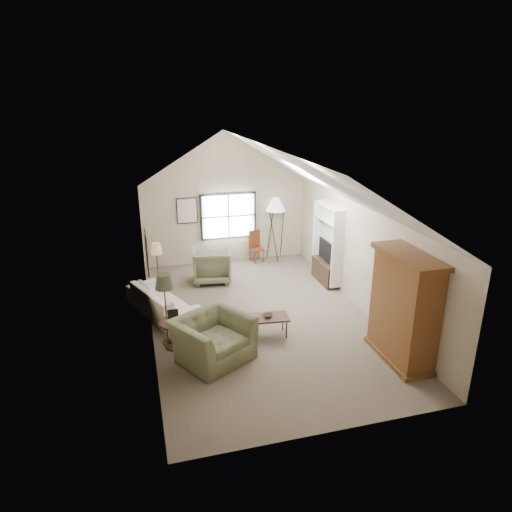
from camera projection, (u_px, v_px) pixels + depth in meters
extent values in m
cube|color=#6A5C4C|center=(260.00, 317.00, 10.74)|extent=(5.00, 8.00, 0.01)
cube|color=tan|center=(225.00, 222.00, 13.95)|extent=(5.00, 0.01, 2.50)
cube|color=tan|center=(335.00, 363.00, 6.69)|extent=(5.00, 0.01, 2.50)
cube|color=tan|center=(148.00, 279.00, 9.70)|extent=(0.01, 8.00, 2.50)
cube|color=tan|center=(361.00, 258.00, 10.94)|extent=(0.01, 8.00, 2.50)
cube|color=black|center=(228.00, 216.00, 13.87)|extent=(1.72, 0.08, 1.42)
cube|color=black|center=(147.00, 252.00, 9.81)|extent=(0.68, 0.04, 0.88)
cube|color=black|center=(187.00, 211.00, 13.49)|extent=(0.62, 0.04, 0.78)
cube|color=brown|center=(404.00, 308.00, 8.73)|extent=(0.60, 1.50, 2.20)
cube|color=white|center=(327.00, 243.00, 12.39)|extent=(0.32, 1.30, 2.10)
cube|color=#382316|center=(325.00, 272.00, 12.67)|extent=(0.34, 1.18, 0.60)
cube|color=black|center=(326.00, 251.00, 12.46)|extent=(0.05, 0.90, 0.55)
imported|color=beige|center=(163.00, 301.00, 10.82)|extent=(1.72, 2.45, 0.67)
imported|color=#686C4B|center=(213.00, 339.00, 8.93)|extent=(1.80, 1.73, 0.89)
imported|color=#68714F|center=(212.00, 265.00, 12.68)|extent=(1.16, 1.19, 0.96)
cube|color=#3E2419|center=(268.00, 326.00, 9.87)|extent=(0.93, 0.57, 0.45)
imported|color=#322314|center=(268.00, 316.00, 9.78)|extent=(0.23, 0.23, 0.05)
cylinder|color=#3A2017|center=(174.00, 335.00, 9.41)|extent=(0.75, 0.75, 0.57)
cube|color=maroon|center=(257.00, 247.00, 14.17)|extent=(0.46, 0.46, 0.97)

